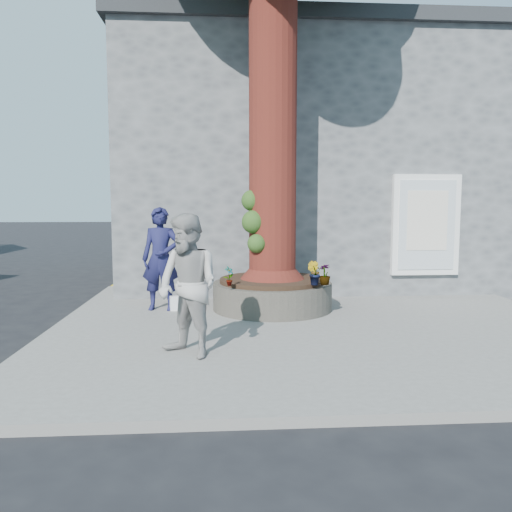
{
  "coord_description": "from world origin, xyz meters",
  "views": [
    {
      "loc": [
        -0.18,
        -7.53,
        2.12
      ],
      "look_at": [
        0.42,
        1.08,
        1.25
      ],
      "focal_mm": 35.0,
      "sensor_mm": 36.0,
      "label": 1
    }
  ],
  "objects": [
    {
      "name": "pavement",
      "position": [
        1.5,
        1.0,
        0.06
      ],
      "size": [
        9.0,
        8.0,
        0.12
      ],
      "primitive_type": "cube",
      "color": "slate",
      "rests_on": "ground"
    },
    {
      "name": "plant_d",
      "position": [
        1.65,
        1.99,
        0.86
      ],
      "size": [
        0.3,
        0.31,
        0.28
      ],
      "primitive_type": "imported",
      "rotation": [
        0.0,
        0.0,
        5.07
      ],
      "color": "gray",
      "rests_on": "planter"
    },
    {
      "name": "yellow_line",
      "position": [
        -3.05,
        1.0,
        0.0
      ],
      "size": [
        0.1,
        30.0,
        0.01
      ],
      "primitive_type": "cube",
      "color": "yellow",
      "rests_on": "ground"
    },
    {
      "name": "planter",
      "position": [
        0.8,
        2.0,
        0.41
      ],
      "size": [
        2.3,
        2.3,
        0.6
      ],
      "color": "black",
      "rests_on": "pavement"
    },
    {
      "name": "plant_a",
      "position": [
        -0.05,
        1.15,
        0.89
      ],
      "size": [
        0.22,
        0.22,
        0.35
      ],
      "primitive_type": "imported",
      "rotation": [
        0.0,
        0.0,
        0.77
      ],
      "color": "gray",
      "rests_on": "planter"
    },
    {
      "name": "man",
      "position": [
        -1.34,
        2.07,
        1.11
      ],
      "size": [
        0.77,
        0.54,
        1.98
      ],
      "primitive_type": "imported",
      "rotation": [
        0.0,
        0.0,
        -0.1
      ],
      "color": "#16173D",
      "rests_on": "pavement"
    },
    {
      "name": "stone_shop",
      "position": [
        2.5,
        7.2,
        3.16
      ],
      "size": [
        10.3,
        8.3,
        6.3
      ],
      "color": "#4F5254",
      "rests_on": "ground"
    },
    {
      "name": "plant_c",
      "position": [
        1.65,
        1.15,
        0.91
      ],
      "size": [
        0.26,
        0.26,
        0.37
      ],
      "primitive_type": "imported",
      "rotation": [
        0.0,
        0.0,
        3.47
      ],
      "color": "gray",
      "rests_on": "planter"
    },
    {
      "name": "ground",
      "position": [
        0.0,
        0.0,
        0.0
      ],
      "size": [
        120.0,
        120.0,
        0.0
      ],
      "primitive_type": "plane",
      "color": "black",
      "rests_on": "ground"
    },
    {
      "name": "shopping_bag",
      "position": [
        -1.07,
        1.96,
        0.26
      ],
      "size": [
        0.22,
        0.16,
        0.28
      ],
      "primitive_type": "cube",
      "rotation": [
        0.0,
        0.0,
        0.22
      ],
      "color": "white",
      "rests_on": "pavement"
    },
    {
      "name": "woman",
      "position": [
        -0.62,
        -0.98,
        1.07
      ],
      "size": [
        1.17,
        1.15,
        1.9
      ],
      "primitive_type": "imported",
      "rotation": [
        0.0,
        0.0,
        -0.74
      ],
      "color": "#A39F9C",
      "rests_on": "pavement"
    },
    {
      "name": "plant_b",
      "position": [
        1.45,
        1.15,
        0.93
      ],
      "size": [
        0.32,
        0.32,
        0.42
      ],
      "primitive_type": "imported",
      "rotation": [
        0.0,
        0.0,
        2.31
      ],
      "color": "gray",
      "rests_on": "planter"
    }
  ]
}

